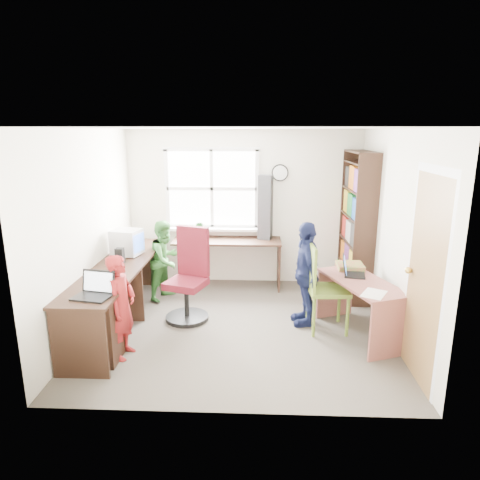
{
  "coord_description": "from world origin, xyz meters",
  "views": [
    {
      "loc": [
        0.22,
        -4.91,
        2.37
      ],
      "look_at": [
        0.0,
        0.25,
        1.05
      ],
      "focal_mm": 32.0,
      "sensor_mm": 36.0,
      "label": 1
    }
  ],
  "objects_px": {
    "laptop_left": "(95,291)",
    "laptop_right": "(351,270)",
    "bookshelf": "(357,228)",
    "potted_plant": "(199,230)",
    "person_red": "(122,307)",
    "person_green": "(166,260)",
    "right_desk": "(361,296)",
    "crt_monitor": "(127,242)",
    "l_desk": "(127,299)",
    "wooden_chair": "(322,284)",
    "cd_tower": "(265,207)",
    "swivel_chair": "(189,280)",
    "person_navy": "(306,274)"
  },
  "relations": [
    {
      "from": "potted_plant",
      "to": "person_red",
      "type": "xyz_separation_m",
      "value": [
        -0.52,
        -2.23,
        -0.32
      ]
    },
    {
      "from": "l_desk",
      "to": "laptop_left",
      "type": "bearing_deg",
      "value": -99.93
    },
    {
      "from": "right_desk",
      "to": "cd_tower",
      "type": "distance_m",
      "value": 2.15
    },
    {
      "from": "crt_monitor",
      "to": "cd_tower",
      "type": "height_order",
      "value": "cd_tower"
    },
    {
      "from": "l_desk",
      "to": "wooden_chair",
      "type": "distance_m",
      "value": 2.32
    },
    {
      "from": "crt_monitor",
      "to": "person_red",
      "type": "height_order",
      "value": "person_red"
    },
    {
      "from": "cd_tower",
      "to": "bookshelf",
      "type": "bearing_deg",
      "value": 0.73
    },
    {
      "from": "laptop_right",
      "to": "person_navy",
      "type": "height_order",
      "value": "person_navy"
    },
    {
      "from": "person_navy",
      "to": "bookshelf",
      "type": "bearing_deg",
      "value": 133.98
    },
    {
      "from": "bookshelf",
      "to": "potted_plant",
      "type": "relative_size",
      "value": 7.73
    },
    {
      "from": "crt_monitor",
      "to": "wooden_chair",
      "type": "bearing_deg",
      "value": -0.18
    },
    {
      "from": "laptop_left",
      "to": "swivel_chair",
      "type": "bearing_deg",
      "value": 67.51
    },
    {
      "from": "right_desk",
      "to": "bookshelf",
      "type": "bearing_deg",
      "value": 60.55
    },
    {
      "from": "swivel_chair",
      "to": "wooden_chair",
      "type": "relative_size",
      "value": 1.1
    },
    {
      "from": "l_desk",
      "to": "bookshelf",
      "type": "xyz_separation_m",
      "value": [
        2.96,
        1.47,
        0.55
      ]
    },
    {
      "from": "wooden_chair",
      "to": "laptop_right",
      "type": "bearing_deg",
      "value": 11.21
    },
    {
      "from": "bookshelf",
      "to": "swivel_chair",
      "type": "distance_m",
      "value": 2.54
    },
    {
      "from": "wooden_chair",
      "to": "laptop_right",
      "type": "relative_size",
      "value": 2.88
    },
    {
      "from": "l_desk",
      "to": "laptop_right",
      "type": "relative_size",
      "value": 7.93
    },
    {
      "from": "cd_tower",
      "to": "crt_monitor",
      "type": "bearing_deg",
      "value": -137.5
    },
    {
      "from": "potted_plant",
      "to": "right_desk",
      "type": "bearing_deg",
      "value": -37.55
    },
    {
      "from": "laptop_right",
      "to": "person_green",
      "type": "bearing_deg",
      "value": 82.11
    },
    {
      "from": "laptop_left",
      "to": "bookshelf",
      "type": "bearing_deg",
      "value": 45.16
    },
    {
      "from": "person_green",
      "to": "crt_monitor",
      "type": "bearing_deg",
      "value": 155.06
    },
    {
      "from": "l_desk",
      "to": "swivel_chair",
      "type": "relative_size",
      "value": 2.49
    },
    {
      "from": "wooden_chair",
      "to": "cd_tower",
      "type": "height_order",
      "value": "cd_tower"
    },
    {
      "from": "laptop_left",
      "to": "person_green",
      "type": "bearing_deg",
      "value": 90.71
    },
    {
      "from": "potted_plant",
      "to": "person_navy",
      "type": "bearing_deg",
      "value": -41.19
    },
    {
      "from": "cd_tower",
      "to": "person_red",
      "type": "relative_size",
      "value": 0.86
    },
    {
      "from": "wooden_chair",
      "to": "cd_tower",
      "type": "bearing_deg",
      "value": 109.22
    },
    {
      "from": "cd_tower",
      "to": "person_red",
      "type": "height_order",
      "value": "cd_tower"
    },
    {
      "from": "bookshelf",
      "to": "potted_plant",
      "type": "height_order",
      "value": "bookshelf"
    },
    {
      "from": "wooden_chair",
      "to": "right_desk",
      "type": "bearing_deg",
      "value": -21.12
    },
    {
      "from": "laptop_left",
      "to": "person_red",
      "type": "relative_size",
      "value": 0.36
    },
    {
      "from": "bookshelf",
      "to": "crt_monitor",
      "type": "relative_size",
      "value": 5.07
    },
    {
      "from": "swivel_chair",
      "to": "crt_monitor",
      "type": "xyz_separation_m",
      "value": [
        -0.87,
        0.29,
        0.42
      ]
    },
    {
      "from": "l_desk",
      "to": "person_green",
      "type": "bearing_deg",
      "value": 80.03
    },
    {
      "from": "crt_monitor",
      "to": "laptop_right",
      "type": "height_order",
      "value": "crt_monitor"
    },
    {
      "from": "potted_plant",
      "to": "cd_tower",
      "type": "bearing_deg",
      "value": 2.74
    },
    {
      "from": "l_desk",
      "to": "right_desk",
      "type": "distance_m",
      "value": 2.74
    },
    {
      "from": "laptop_left",
      "to": "laptop_right",
      "type": "bearing_deg",
      "value": 30.3
    },
    {
      "from": "laptop_right",
      "to": "right_desk",
      "type": "bearing_deg",
      "value": -148.48
    },
    {
      "from": "right_desk",
      "to": "crt_monitor",
      "type": "xyz_separation_m",
      "value": [
        -2.96,
        0.71,
        0.43
      ]
    },
    {
      "from": "swivel_chair",
      "to": "person_navy",
      "type": "distance_m",
      "value": 1.48
    },
    {
      "from": "swivel_chair",
      "to": "potted_plant",
      "type": "distance_m",
      "value": 1.28
    },
    {
      "from": "swivel_chair",
      "to": "cd_tower",
      "type": "xyz_separation_m",
      "value": [
        0.99,
        1.27,
        0.73
      ]
    },
    {
      "from": "crt_monitor",
      "to": "cd_tower",
      "type": "xyz_separation_m",
      "value": [
        1.86,
        0.98,
        0.31
      ]
    },
    {
      "from": "cd_tower",
      "to": "person_green",
      "type": "relative_size",
      "value": 0.85
    },
    {
      "from": "laptop_right",
      "to": "laptop_left",
      "type": "bearing_deg",
      "value": 120.69
    },
    {
      "from": "wooden_chair",
      "to": "potted_plant",
      "type": "bearing_deg",
      "value": 134.44
    }
  ]
}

